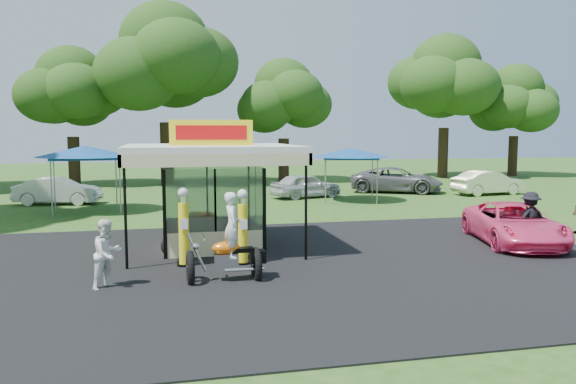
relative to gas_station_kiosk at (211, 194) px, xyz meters
name	(u,v)px	position (x,y,z in m)	size (l,w,h in m)	color
ground	(309,284)	(2.00, -4.99, -1.78)	(120.00, 120.00, 0.00)	#254917
asphalt_apron	(291,265)	(2.00, -2.99, -1.76)	(20.00, 14.00, 0.04)	black
gas_station_kiosk	(211,194)	(0.00, 0.00, 0.00)	(5.40, 5.40, 4.18)	white
gas_pump_left	(184,229)	(-0.98, -2.50, -0.69)	(0.42, 0.42, 2.28)	black
gas_pump_right	(243,229)	(0.66, -2.65, -0.73)	(0.41, 0.41, 2.19)	black
motorcycle	(229,246)	(0.08, -4.32, -0.85)	(2.00, 0.95, 2.39)	black
spare_tires	(173,247)	(-1.27, -1.15, -1.46)	(0.83, 0.62, 0.67)	black
kiosk_car	(206,223)	(0.00, 2.21, -1.30)	(1.13, 2.82, 0.96)	yellow
pink_sedan	(514,224)	(10.06, -1.72, -1.08)	(2.32, 5.03, 1.40)	#FF4582
spectator_west	(107,254)	(-2.89, -4.30, -0.93)	(0.83, 0.65, 1.71)	white
spectator_east_a	(530,218)	(10.58, -1.84, -0.88)	(1.16, 0.67, 1.80)	black
bg_car_a	(58,191)	(-6.89, 12.98, -1.07)	(1.51, 4.34, 1.43)	silver
bg_car_c	(306,186)	(6.60, 13.00, -1.07)	(1.68, 4.17, 1.42)	silver
bg_car_d	(397,180)	(12.94, 14.57, -0.99)	(2.62, 5.69, 1.58)	slate
bg_car_e	(488,183)	(17.82, 12.09, -1.05)	(1.55, 4.45, 1.47)	beige
tent_west	(85,152)	(-5.08, 9.85, 1.07)	(4.52, 4.52, 3.16)	gray
tent_east	(350,153)	(8.58, 10.94, 0.86)	(4.18, 4.18, 2.92)	gray
oak_far_b	(72,99)	(-7.61, 24.11, 4.35)	(8.06, 8.06, 9.61)	black
oak_far_c	(165,72)	(-1.11, 23.38, 6.29)	(10.79, 10.79, 12.72)	black
oak_far_d	(284,105)	(7.72, 24.12, 4.07)	(7.71, 7.71, 9.18)	black
oak_far_e	(445,89)	(21.45, 24.55, 5.58)	(9.68, 9.68, 11.53)	black
oak_far_f	(515,106)	(28.34, 24.98, 4.25)	(7.80, 7.80, 9.40)	black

